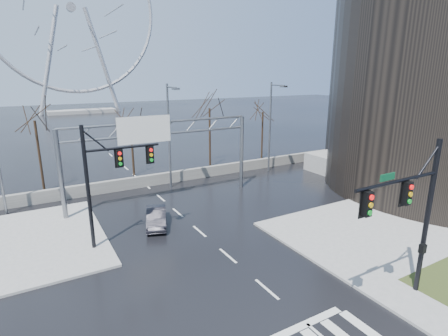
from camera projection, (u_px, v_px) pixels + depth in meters
ground at (267, 289)px, 18.21m from camera, size 260.00×260.00×0.00m
sidewalk_right_ext at (364, 232)px, 24.67m from camera, size 12.00×10.00×0.15m
sidewalk_far at (22, 244)px, 22.93m from camera, size 10.00×12.00×0.15m
tower_podium at (435, 166)px, 38.60m from camera, size 22.00×18.00×2.00m
barrier_wall at (147, 181)px, 34.80m from camera, size 52.00×0.50×1.10m
signal_mast_near at (413, 209)px, 16.03m from camera, size 5.52×0.41×8.00m
signal_mast_far at (106, 174)px, 21.62m from camera, size 4.72×0.41×8.00m
sign_gantry at (158, 144)px, 29.19m from camera, size 16.36×0.40×7.60m
streetlight_mid at (170, 129)px, 32.83m from camera, size 0.50×2.55×10.00m
streetlight_right at (272, 120)px, 38.61m from camera, size 0.50×2.55×10.00m
tree_left at (36, 129)px, 31.98m from camera, size 3.75×3.75×7.50m
tree_center at (131, 129)px, 37.36m from camera, size 3.25×3.25×6.50m
tree_right at (210, 115)px, 40.58m from camera, size 3.90×3.90×7.80m
tree_far_right at (263, 117)px, 45.06m from camera, size 3.40×3.40×6.80m
ferris_wheel at (72, 15)px, 93.29m from camera, size 45.00×6.00×50.91m
car at (156, 217)px, 25.72m from camera, size 2.64×4.21×1.31m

